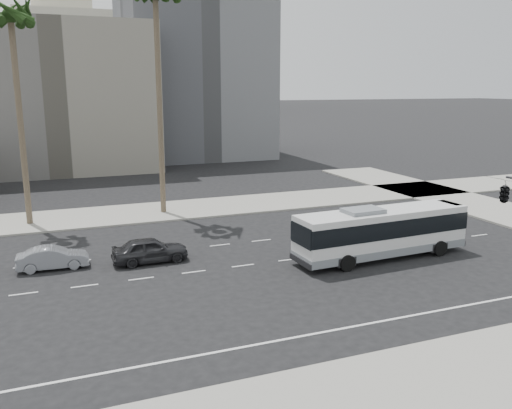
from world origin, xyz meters
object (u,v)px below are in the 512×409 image
city_bus (382,231)px  car_a (150,250)px  car_b (53,258)px  traffic_signal (512,197)px  palm_mid (11,20)px

city_bus → car_a: size_ratio=2.54×
car_b → traffic_signal: traffic_signal is taller
car_b → traffic_signal: bearing=-120.1°
traffic_signal → city_bus: bearing=86.0°
city_bus → traffic_signal: 8.76m
car_b → traffic_signal: 24.97m
car_b → city_bus: bearing=-103.4°
city_bus → palm_mid: 29.50m
car_b → palm_mid: bearing=9.5°
city_bus → car_b: size_ratio=2.87×
car_b → palm_mid: palm_mid is taller
city_bus → car_a: (-13.48, 4.39, -0.94)m
car_b → palm_mid: size_ratio=0.24×
car_b → palm_mid: (-1.48, 11.33, 14.34)m
traffic_signal → palm_mid: (-22.27, 24.40, 9.78)m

